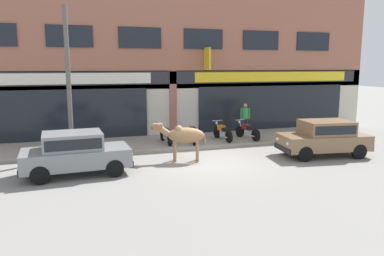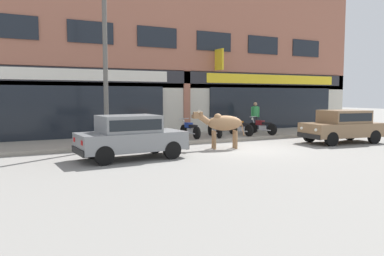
# 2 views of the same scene
# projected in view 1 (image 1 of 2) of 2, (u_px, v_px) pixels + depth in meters

# --- Properties ---
(ground_plane) EXTENTS (90.00, 90.00, 0.00)m
(ground_plane) POSITION_uv_depth(u_px,v_px,m) (209.00, 163.00, 14.25)
(ground_plane) COLOR gray
(sidewalk) EXTENTS (19.00, 3.34, 0.15)m
(sidewalk) POSITION_uv_depth(u_px,v_px,m) (182.00, 141.00, 17.88)
(sidewalk) COLOR gray
(sidewalk) RESTS_ON ground
(shop_building) EXTENTS (23.00, 1.40, 8.31)m
(shop_building) POSITION_uv_depth(u_px,v_px,m) (171.00, 60.00, 19.06)
(shop_building) COLOR #9E604C
(shop_building) RESTS_ON ground
(cow) EXTENTS (2.09, 0.97, 1.61)m
(cow) POSITION_uv_depth(u_px,v_px,m) (183.00, 136.00, 14.32)
(cow) COLOR #936B47
(cow) RESTS_ON ground
(car_0) EXTENTS (3.74, 2.01, 1.46)m
(car_0) POSITION_uv_depth(u_px,v_px,m) (324.00, 136.00, 15.20)
(car_0) COLOR black
(car_0) RESTS_ON ground
(car_1) EXTENTS (3.68, 1.79, 1.46)m
(car_1) POSITION_uv_depth(u_px,v_px,m) (75.00, 151.00, 12.56)
(car_1) COLOR black
(car_1) RESTS_ON ground
(motorcycle_0) EXTENTS (0.52, 1.81, 0.88)m
(motorcycle_0) POSITION_uv_depth(u_px,v_px,m) (166.00, 135.00, 17.05)
(motorcycle_0) COLOR black
(motorcycle_0) RESTS_ON sidewalk
(motorcycle_1) EXTENTS (0.63, 1.80, 0.88)m
(motorcycle_1) POSITION_uv_depth(u_px,v_px,m) (193.00, 134.00, 17.23)
(motorcycle_1) COLOR black
(motorcycle_1) RESTS_ON sidewalk
(motorcycle_2) EXTENTS (0.52, 1.81, 0.88)m
(motorcycle_2) POSITION_uv_depth(u_px,v_px,m) (223.00, 132.00, 17.70)
(motorcycle_2) COLOR black
(motorcycle_2) RESTS_ON sidewalk
(motorcycle_3) EXTENTS (0.63, 1.79, 0.88)m
(motorcycle_3) POSITION_uv_depth(u_px,v_px,m) (247.00, 131.00, 18.00)
(motorcycle_3) COLOR black
(motorcycle_3) RESTS_ON sidewalk
(pedestrian) EXTENTS (0.50, 0.32, 1.60)m
(pedestrian) POSITION_uv_depth(u_px,v_px,m) (245.00, 116.00, 19.07)
(pedestrian) COLOR #2D2D33
(pedestrian) RESTS_ON sidewalk
(utility_pole) EXTENTS (0.18, 0.18, 5.80)m
(utility_pole) POSITION_uv_depth(u_px,v_px,m) (68.00, 81.00, 14.64)
(utility_pole) COLOR #595651
(utility_pole) RESTS_ON sidewalk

